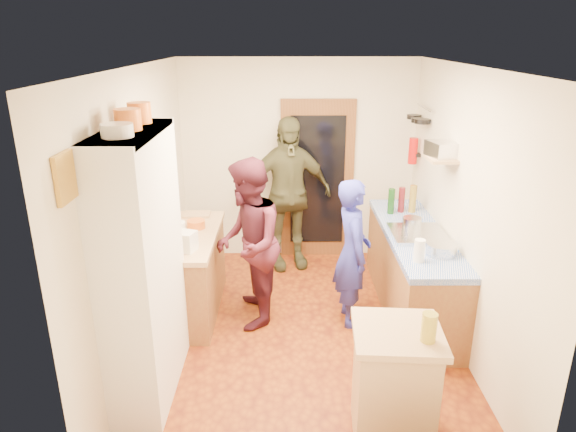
{
  "coord_description": "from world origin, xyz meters",
  "views": [
    {
      "loc": [
        -0.16,
        -4.51,
        2.86
      ],
      "look_at": [
        -0.14,
        0.15,
        1.2
      ],
      "focal_mm": 32.0,
      "sensor_mm": 36.0,
      "label": 1
    }
  ],
  "objects_px": {
    "island_base": "(393,387)",
    "person_back": "(288,194)",
    "person_hob": "(356,254)",
    "person_left": "(251,242)",
    "hutch_body": "(143,268)",
    "right_counter_base": "(411,273)"
  },
  "relations": [
    {
      "from": "island_base",
      "to": "person_back",
      "type": "relative_size",
      "value": 0.44
    },
    {
      "from": "person_hob",
      "to": "person_left",
      "type": "relative_size",
      "value": 0.88
    },
    {
      "from": "hutch_body",
      "to": "person_left",
      "type": "relative_size",
      "value": 1.26
    },
    {
      "from": "right_counter_base",
      "to": "island_base",
      "type": "distance_m",
      "value": 2.0
    },
    {
      "from": "island_base",
      "to": "person_back",
      "type": "xyz_separation_m",
      "value": [
        -0.75,
        3.04,
        0.54
      ]
    },
    {
      "from": "hutch_body",
      "to": "person_back",
      "type": "bearing_deg",
      "value": 64.23
    },
    {
      "from": "person_hob",
      "to": "person_left",
      "type": "distance_m",
      "value": 1.06
    },
    {
      "from": "right_counter_base",
      "to": "person_back",
      "type": "distance_m",
      "value": 1.82
    },
    {
      "from": "hutch_body",
      "to": "person_back",
      "type": "distance_m",
      "value": 2.69
    },
    {
      "from": "right_counter_base",
      "to": "person_hob",
      "type": "height_order",
      "value": "person_hob"
    },
    {
      "from": "island_base",
      "to": "person_hob",
      "type": "height_order",
      "value": "person_hob"
    },
    {
      "from": "island_base",
      "to": "person_back",
      "type": "bearing_deg",
      "value": 103.95
    },
    {
      "from": "island_base",
      "to": "right_counter_base",
      "type": "bearing_deg",
      "value": 73.21
    },
    {
      "from": "person_left",
      "to": "person_back",
      "type": "distance_m",
      "value": 1.39
    },
    {
      "from": "person_back",
      "to": "right_counter_base",
      "type": "bearing_deg",
      "value": -53.92
    },
    {
      "from": "hutch_body",
      "to": "person_left",
      "type": "bearing_deg",
      "value": 53.99
    },
    {
      "from": "right_counter_base",
      "to": "island_base",
      "type": "bearing_deg",
      "value": -106.79
    },
    {
      "from": "person_left",
      "to": "person_back",
      "type": "relative_size",
      "value": 0.9
    },
    {
      "from": "person_hob",
      "to": "hutch_body",
      "type": "bearing_deg",
      "value": 114.44
    },
    {
      "from": "hutch_body",
      "to": "person_hob",
      "type": "height_order",
      "value": "hutch_body"
    },
    {
      "from": "hutch_body",
      "to": "person_back",
      "type": "relative_size",
      "value": 1.13
    },
    {
      "from": "person_left",
      "to": "person_hob",
      "type": "bearing_deg",
      "value": 84.46
    }
  ]
}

